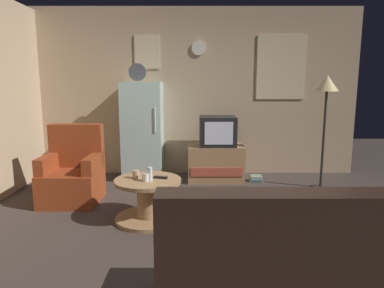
{
  "coord_description": "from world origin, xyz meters",
  "views": [
    {
      "loc": [
        -0.06,
        -3.28,
        1.48
      ],
      "look_at": [
        -0.07,
        0.9,
        0.75
      ],
      "focal_mm": 32.71,
      "sensor_mm": 36.0,
      "label": 1
    }
  ],
  "objects_px": {
    "couch": "(300,276)",
    "mug_ceramic_tan": "(137,174)",
    "fridge": "(144,130)",
    "coffee_table": "(149,200)",
    "wine_glass": "(151,174)",
    "remote_control": "(162,177)",
    "tv_stand": "(216,163)",
    "armchair": "(74,175)",
    "book_stack": "(257,178)",
    "standing_lamp": "(328,92)",
    "crt_tv": "(218,131)",
    "mug_ceramic_white": "(147,177)"
  },
  "relations": [
    {
      "from": "crt_tv",
      "to": "armchair",
      "type": "distance_m",
      "value": 2.16
    },
    {
      "from": "crt_tv",
      "to": "couch",
      "type": "relative_size",
      "value": 0.32
    },
    {
      "from": "coffee_table",
      "to": "mug_ceramic_tan",
      "type": "height_order",
      "value": "mug_ceramic_tan"
    },
    {
      "from": "standing_lamp",
      "to": "fridge",
      "type": "bearing_deg",
      "value": 168.58
    },
    {
      "from": "wine_glass",
      "to": "crt_tv",
      "type": "bearing_deg",
      "value": 63.68
    },
    {
      "from": "wine_glass",
      "to": "armchair",
      "type": "height_order",
      "value": "armchair"
    },
    {
      "from": "coffee_table",
      "to": "wine_glass",
      "type": "xyz_separation_m",
      "value": [
        0.03,
        -0.07,
        0.31
      ]
    },
    {
      "from": "mug_ceramic_tan",
      "to": "armchair",
      "type": "bearing_deg",
      "value": 145.62
    },
    {
      "from": "wine_glass",
      "to": "armchair",
      "type": "relative_size",
      "value": 0.16
    },
    {
      "from": "tv_stand",
      "to": "book_stack",
      "type": "height_order",
      "value": "tv_stand"
    },
    {
      "from": "fridge",
      "to": "wine_glass",
      "type": "xyz_separation_m",
      "value": [
        0.32,
        -1.82,
        -0.22
      ]
    },
    {
      "from": "tv_stand",
      "to": "remote_control",
      "type": "xyz_separation_m",
      "value": [
        -0.7,
        -1.57,
        0.2
      ]
    },
    {
      "from": "remote_control",
      "to": "book_stack",
      "type": "height_order",
      "value": "remote_control"
    },
    {
      "from": "wine_glass",
      "to": "book_stack",
      "type": "relative_size",
      "value": 0.76
    },
    {
      "from": "tv_stand",
      "to": "mug_ceramic_tan",
      "type": "distance_m",
      "value": 1.86
    },
    {
      "from": "crt_tv",
      "to": "remote_control",
      "type": "xyz_separation_m",
      "value": [
        -0.73,
        -1.57,
        -0.29
      ]
    },
    {
      "from": "mug_ceramic_white",
      "to": "mug_ceramic_tan",
      "type": "bearing_deg",
      "value": 138.26
    },
    {
      "from": "fridge",
      "to": "coffee_table",
      "type": "xyz_separation_m",
      "value": [
        0.29,
        -1.75,
        -0.52
      ]
    },
    {
      "from": "fridge",
      "to": "armchair",
      "type": "bearing_deg",
      "value": -124.03
    },
    {
      "from": "tv_stand",
      "to": "wine_glass",
      "type": "bearing_deg",
      "value": -115.62
    },
    {
      "from": "remote_control",
      "to": "couch",
      "type": "relative_size",
      "value": 0.09
    },
    {
      "from": "fridge",
      "to": "tv_stand",
      "type": "relative_size",
      "value": 2.11
    },
    {
      "from": "standing_lamp",
      "to": "coffee_table",
      "type": "xyz_separation_m",
      "value": [
        -2.33,
        -1.22,
        -1.13
      ]
    },
    {
      "from": "couch",
      "to": "mug_ceramic_tan",
      "type": "bearing_deg",
      "value": 126.7
    },
    {
      "from": "coffee_table",
      "to": "mug_ceramic_white",
      "type": "distance_m",
      "value": 0.29
    },
    {
      "from": "fridge",
      "to": "couch",
      "type": "relative_size",
      "value": 1.04
    },
    {
      "from": "fridge",
      "to": "book_stack",
      "type": "relative_size",
      "value": 8.98
    },
    {
      "from": "crt_tv",
      "to": "coffee_table",
      "type": "distance_m",
      "value": 1.9
    },
    {
      "from": "tv_stand",
      "to": "wine_glass",
      "type": "xyz_separation_m",
      "value": [
        -0.8,
        -1.68,
        0.26
      ]
    },
    {
      "from": "mug_ceramic_tan",
      "to": "armchair",
      "type": "relative_size",
      "value": 0.09
    },
    {
      "from": "mug_ceramic_tan",
      "to": "book_stack",
      "type": "height_order",
      "value": "mug_ceramic_tan"
    },
    {
      "from": "couch",
      "to": "book_stack",
      "type": "distance_m",
      "value": 3.22
    },
    {
      "from": "mug_ceramic_tan",
      "to": "remote_control",
      "type": "bearing_deg",
      "value": -0.38
    },
    {
      "from": "armchair",
      "to": "book_stack",
      "type": "relative_size",
      "value": 4.87
    },
    {
      "from": "standing_lamp",
      "to": "coffee_table",
      "type": "relative_size",
      "value": 2.21
    },
    {
      "from": "crt_tv",
      "to": "mug_ceramic_tan",
      "type": "height_order",
      "value": "crt_tv"
    },
    {
      "from": "tv_stand",
      "to": "book_stack",
      "type": "distance_m",
      "value": 0.66
    },
    {
      "from": "book_stack",
      "to": "remote_control",
      "type": "bearing_deg",
      "value": -131.37
    },
    {
      "from": "mug_ceramic_tan",
      "to": "crt_tv",
      "type": "bearing_deg",
      "value": 57.74
    },
    {
      "from": "remote_control",
      "to": "book_stack",
      "type": "distance_m",
      "value": 2.05
    },
    {
      "from": "wine_glass",
      "to": "armchair",
      "type": "distance_m",
      "value": 1.3
    },
    {
      "from": "wine_glass",
      "to": "book_stack",
      "type": "distance_m",
      "value": 2.2
    },
    {
      "from": "mug_ceramic_tan",
      "to": "remote_control",
      "type": "relative_size",
      "value": 0.6
    },
    {
      "from": "standing_lamp",
      "to": "armchair",
      "type": "distance_m",
      "value": 3.55
    },
    {
      "from": "standing_lamp",
      "to": "coffee_table",
      "type": "bearing_deg",
      "value": -152.35
    },
    {
      "from": "coffee_table",
      "to": "mug_ceramic_white",
      "type": "bearing_deg",
      "value": -95.52
    },
    {
      "from": "tv_stand",
      "to": "standing_lamp",
      "type": "height_order",
      "value": "standing_lamp"
    },
    {
      "from": "fridge",
      "to": "remote_control",
      "type": "bearing_deg",
      "value": -76.15
    },
    {
      "from": "tv_stand",
      "to": "remote_control",
      "type": "height_order",
      "value": "tv_stand"
    },
    {
      "from": "fridge",
      "to": "crt_tv",
      "type": "relative_size",
      "value": 3.28
    }
  ]
}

